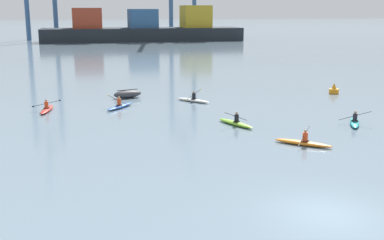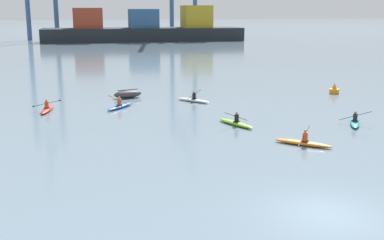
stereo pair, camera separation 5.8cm
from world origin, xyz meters
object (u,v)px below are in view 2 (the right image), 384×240
at_px(channel_buoy, 334,90).
at_px(kayak_white, 193,100).
at_px(kayak_orange, 303,142).
at_px(kayak_lime, 236,123).
at_px(kayak_red, 47,109).
at_px(container_barge, 144,29).
at_px(capsized_dinghy, 128,94).
at_px(kayak_blue, 120,106).
at_px(kayak_teal, 355,122).

relative_size(channel_buoy, kayak_white, 0.33).
relative_size(kayak_white, kayak_orange, 1.03).
relative_size(kayak_white, kayak_lime, 0.89).
bearing_deg(kayak_white, kayak_lime, -84.31).
bearing_deg(kayak_lime, kayak_red, 148.89).
bearing_deg(kayak_white, container_barge, 85.59).
distance_m(container_barge, capsized_dinghy, 81.93).
relative_size(kayak_white, kayak_blue, 0.99).
xyz_separation_m(kayak_white, kayak_teal, (8.96, -10.60, 0.00)).
relative_size(container_barge, kayak_lime, 14.87).
bearing_deg(container_barge, kayak_orange, -91.91).
height_order(kayak_white, kayak_lime, kayak_lime).
height_order(kayak_red, kayak_lime, kayak_lime).
bearing_deg(kayak_orange, channel_buoy, 56.00).
bearing_deg(kayak_lime, kayak_white, 95.69).
relative_size(channel_buoy, kayak_red, 0.29).
bearing_deg(kayak_white, channel_buoy, 4.70).
bearing_deg(kayak_lime, container_barge, 86.57).
xyz_separation_m(container_barge, capsized_dinghy, (-11.79, -81.04, -2.60)).
relative_size(capsized_dinghy, kayak_orange, 0.96).
relative_size(capsized_dinghy, kayak_red, 0.81).
height_order(channel_buoy, kayak_white, kayak_white).
height_order(capsized_dinghy, kayak_red, kayak_red).
relative_size(channel_buoy, kayak_blue, 0.33).
relative_size(kayak_teal, kayak_blue, 1.07).
xyz_separation_m(kayak_teal, kayak_red, (-20.92, 9.31, 0.00)).
distance_m(container_barge, channel_buoy, 83.37).
relative_size(container_barge, channel_buoy, 50.03).
bearing_deg(capsized_dinghy, container_barge, 81.73).
relative_size(kayak_white, kayak_red, 0.87).
xyz_separation_m(kayak_white, kayak_red, (-11.96, -1.29, 0.00)).
bearing_deg(kayak_lime, kayak_orange, -67.85).
xyz_separation_m(capsized_dinghy, kayak_white, (5.30, -3.10, -0.18)).
bearing_deg(kayak_lime, kayak_blue, 133.29).
distance_m(kayak_red, kayak_blue, 5.62).
height_order(container_barge, kayak_white, container_barge).
xyz_separation_m(kayak_teal, kayak_blue, (-15.30, 9.24, 0.00)).
relative_size(container_barge, kayak_blue, 16.44).
relative_size(kayak_red, kayak_blue, 1.13).
xyz_separation_m(container_barge, kayak_blue, (-12.83, -85.51, -2.78)).
relative_size(kayak_blue, kayak_orange, 1.04).
height_order(channel_buoy, kayak_blue, kayak_blue).
distance_m(kayak_teal, kayak_lime, 8.21).
height_order(capsized_dinghy, channel_buoy, channel_buoy).
distance_m(kayak_white, kayak_orange, 15.03).
distance_m(capsized_dinghy, kayak_orange, 19.71).
bearing_deg(kayak_teal, capsized_dinghy, 136.13).
bearing_deg(kayak_orange, kayak_teal, 35.31).
xyz_separation_m(capsized_dinghy, kayak_red, (-6.66, -4.39, -0.18)).
distance_m(kayak_blue, kayak_lime, 10.56).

